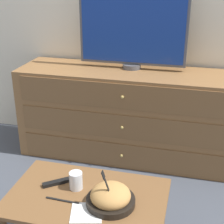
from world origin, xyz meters
TOP-DOWN VIEW (x-y plane):
  - ground_plane at (0.00, 0.00)m, footprint 12.00×12.00m
  - dresser at (0.01, -0.26)m, footprint 1.69×0.49m
  - tv at (0.01, -0.18)m, footprint 0.80×0.14m
  - coffee_table at (0.03, -1.37)m, footprint 0.77×0.49m
  - takeout_bowl at (0.15, -1.40)m, footprint 0.23×0.23m
  - drink_cup at (-0.04, -1.33)m, footprint 0.07×0.07m
  - napkin at (0.06, -1.49)m, footprint 0.17×0.17m
  - knife at (-0.07, -1.44)m, footprint 0.17×0.02m
  - remote_control at (-0.15, -1.31)m, footprint 0.14×0.12m

SIDE VIEW (x-z plane):
  - ground_plane at x=0.00m, z-range 0.00..0.00m
  - coffee_table at x=0.03m, z-range 0.13..0.52m
  - dresser at x=0.01m, z-range 0.00..0.70m
  - napkin at x=0.06m, z-range 0.39..0.40m
  - knife at x=-0.07m, z-range 0.39..0.40m
  - remote_control at x=-0.15m, z-range 0.39..0.41m
  - takeout_bowl at x=0.15m, z-range 0.34..0.53m
  - drink_cup at x=-0.04m, z-range 0.39..0.48m
  - tv at x=0.01m, z-range 0.71..1.31m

